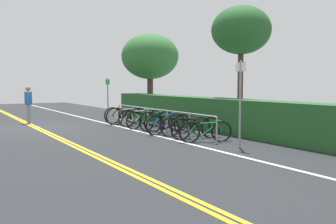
{
  "coord_description": "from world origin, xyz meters",
  "views": [
    {
      "loc": [
        15.65,
        -3.23,
        1.82
      ],
      "look_at": [
        4.99,
        3.32,
        0.83
      ],
      "focal_mm": 39.41,
      "sensor_mm": 36.0,
      "label": 1
    }
  ],
  "objects_px": {
    "bicycle_7": "(185,127)",
    "tree_near_left": "(150,57)",
    "bicycle_1": "(126,116)",
    "bicycle_3": "(144,119)",
    "bicycle_5": "(165,122)",
    "tree_mid": "(241,31)",
    "bicycle_6": "(169,124)",
    "pedestrian": "(28,102)",
    "bicycle_0": "(123,115)",
    "bike_rack": "(157,114)",
    "sign_post_near": "(108,95)",
    "bicycle_4": "(156,120)",
    "bicycle_9": "(206,132)",
    "bicycle_8": "(196,128)",
    "bicycle_2": "(137,118)",
    "sign_post_far": "(240,96)"
  },
  "relations": [
    {
      "from": "bike_rack",
      "to": "tree_near_left",
      "type": "height_order",
      "value": "tree_near_left"
    },
    {
      "from": "pedestrian",
      "to": "sign_post_far",
      "type": "relative_size",
      "value": 0.69
    },
    {
      "from": "bicycle_1",
      "to": "bicycle_4",
      "type": "bearing_deg",
      "value": 6.57
    },
    {
      "from": "bicycle_2",
      "to": "sign_post_far",
      "type": "bearing_deg",
      "value": 0.7
    },
    {
      "from": "bicycle_5",
      "to": "bicycle_6",
      "type": "xyz_separation_m",
      "value": [
        0.71,
        -0.24,
        0.01
      ]
    },
    {
      "from": "bicycle_2",
      "to": "bicycle_8",
      "type": "xyz_separation_m",
      "value": [
        4.13,
        0.05,
        0.0
      ]
    },
    {
      "from": "bicycle_1",
      "to": "bicycle_9",
      "type": "bearing_deg",
      "value": 0.51
    },
    {
      "from": "bicycle_9",
      "to": "bicycle_5",
      "type": "bearing_deg",
      "value": 175.96
    },
    {
      "from": "bicycle_1",
      "to": "bicycle_3",
      "type": "relative_size",
      "value": 0.99
    },
    {
      "from": "pedestrian",
      "to": "bicycle_0",
      "type": "bearing_deg",
      "value": 61.33
    },
    {
      "from": "bicycle_1",
      "to": "bicycle_4",
      "type": "height_order",
      "value": "bicycle_1"
    },
    {
      "from": "bicycle_5",
      "to": "bicycle_6",
      "type": "distance_m",
      "value": 0.75
    },
    {
      "from": "bicycle_2",
      "to": "bicycle_8",
      "type": "relative_size",
      "value": 0.94
    },
    {
      "from": "pedestrian",
      "to": "sign_post_far",
      "type": "distance_m",
      "value": 10.34
    },
    {
      "from": "bicycle_7",
      "to": "tree_near_left",
      "type": "relative_size",
      "value": 0.37
    },
    {
      "from": "bicycle_7",
      "to": "tree_near_left",
      "type": "height_order",
      "value": "tree_near_left"
    },
    {
      "from": "bicycle_3",
      "to": "tree_near_left",
      "type": "distance_m",
      "value": 6.67
    },
    {
      "from": "bicycle_5",
      "to": "bicycle_1",
      "type": "bearing_deg",
      "value": -175.03
    },
    {
      "from": "bicycle_0",
      "to": "bicycle_7",
      "type": "relative_size",
      "value": 1.0
    },
    {
      "from": "bicycle_4",
      "to": "sign_post_near",
      "type": "relative_size",
      "value": 0.86
    },
    {
      "from": "sign_post_far",
      "to": "bicycle_7",
      "type": "bearing_deg",
      "value": -179.95
    },
    {
      "from": "bicycle_4",
      "to": "tree_near_left",
      "type": "bearing_deg",
      "value": 153.31
    },
    {
      "from": "bicycle_9",
      "to": "sign_post_near",
      "type": "distance_m",
      "value": 7.66
    },
    {
      "from": "sign_post_far",
      "to": "bicycle_9",
      "type": "bearing_deg",
      "value": -171.97
    },
    {
      "from": "bicycle_2",
      "to": "bicycle_6",
      "type": "xyz_separation_m",
      "value": [
        2.79,
        -0.16,
        0.0
      ]
    },
    {
      "from": "bicycle_8",
      "to": "bicycle_5",
      "type": "bearing_deg",
      "value": 179.05
    },
    {
      "from": "sign_post_far",
      "to": "tree_mid",
      "type": "relative_size",
      "value": 0.5
    },
    {
      "from": "bicycle_7",
      "to": "bicycle_8",
      "type": "bearing_deg",
      "value": -2.01
    },
    {
      "from": "bike_rack",
      "to": "bicycle_7",
      "type": "xyz_separation_m",
      "value": [
        1.76,
        0.09,
        -0.29
      ]
    },
    {
      "from": "bike_rack",
      "to": "bicycle_5",
      "type": "height_order",
      "value": "bike_rack"
    },
    {
      "from": "bicycle_5",
      "to": "tree_mid",
      "type": "height_order",
      "value": "tree_mid"
    },
    {
      "from": "bicycle_5",
      "to": "bike_rack",
      "type": "bearing_deg",
      "value": -164.22
    },
    {
      "from": "bicycle_7",
      "to": "bike_rack",
      "type": "bearing_deg",
      "value": -176.99
    },
    {
      "from": "bicycle_5",
      "to": "bicycle_6",
      "type": "bearing_deg",
      "value": -19.1
    },
    {
      "from": "bicycle_0",
      "to": "bicycle_7",
      "type": "bearing_deg",
      "value": 1.05
    },
    {
      "from": "sign_post_far",
      "to": "bicycle_0",
      "type": "bearing_deg",
      "value": -179.31
    },
    {
      "from": "bike_rack",
      "to": "bicycle_4",
      "type": "xyz_separation_m",
      "value": [
        -0.26,
        0.11,
        -0.25
      ]
    },
    {
      "from": "bicycle_0",
      "to": "bicycle_6",
      "type": "distance_m",
      "value": 4.21
    },
    {
      "from": "bicycle_8",
      "to": "bicycle_4",
      "type": "bearing_deg",
      "value": 179.12
    },
    {
      "from": "bicycle_9",
      "to": "sign_post_near",
      "type": "bearing_deg",
      "value": -179.36
    },
    {
      "from": "bicycle_1",
      "to": "tree_near_left",
      "type": "distance_m",
      "value": 5.63
    },
    {
      "from": "sign_post_near",
      "to": "tree_near_left",
      "type": "distance_m",
      "value": 4.14
    },
    {
      "from": "bicycle_6",
      "to": "bicycle_9",
      "type": "xyz_separation_m",
      "value": [
        2.06,
        0.05,
        -0.02
      ]
    },
    {
      "from": "bike_rack",
      "to": "sign_post_near",
      "type": "xyz_separation_m",
      "value": [
        -4.47,
        -0.18,
        0.62
      ]
    },
    {
      "from": "bicycle_3",
      "to": "bicycle_8",
      "type": "distance_m",
      "value": 3.37
    },
    {
      "from": "bicycle_0",
      "to": "bicycle_4",
      "type": "height_order",
      "value": "bicycle_4"
    },
    {
      "from": "bicycle_4",
      "to": "pedestrian",
      "type": "distance_m",
      "value": 6.23
    },
    {
      "from": "sign_post_near",
      "to": "tree_mid",
      "type": "bearing_deg",
      "value": 33.53
    },
    {
      "from": "bicycle_0",
      "to": "pedestrian",
      "type": "xyz_separation_m",
      "value": [
        -2.02,
        -3.69,
        0.61
      ]
    },
    {
      "from": "bicycle_9",
      "to": "tree_mid",
      "type": "height_order",
      "value": "tree_mid"
    }
  ]
}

